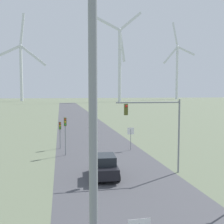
# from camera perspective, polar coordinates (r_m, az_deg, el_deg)

# --- Properties ---
(road_surface) EXTENTS (10.00, 240.00, 0.01)m
(road_surface) POSITION_cam_1_polar(r_m,az_deg,el_deg) (49.29, -5.95, -3.62)
(road_surface) COLOR #47474C
(road_surface) RESTS_ON ground
(streetlamp) EXTENTS (3.24, 0.32, 10.54)m
(streetlamp) POSITION_cam_1_polar(r_m,az_deg,el_deg) (5.27, -4.16, 1.49)
(streetlamp) COLOR gray
(streetlamp) RESTS_ON ground
(stop_sign_far) EXTENTS (0.81, 0.07, 2.67)m
(stop_sign_far) POSITION_cam_1_polar(r_m,az_deg,el_deg) (30.90, 4.09, -4.87)
(stop_sign_far) COLOR gray
(stop_sign_far) RESTS_ON ground
(traffic_light_post_near_left) EXTENTS (0.28, 0.34, 4.10)m
(traffic_light_post_near_left) POSITION_cam_1_polar(r_m,az_deg,el_deg) (28.58, -10.14, -3.39)
(traffic_light_post_near_left) COLOR gray
(traffic_light_post_near_left) RESTS_ON ground
(traffic_light_post_mid_left) EXTENTS (0.28, 0.34, 3.24)m
(traffic_light_post_mid_left) POSITION_cam_1_polar(r_m,az_deg,el_deg) (32.18, -11.26, -3.66)
(traffic_light_post_mid_left) COLOR gray
(traffic_light_post_mid_left) RESTS_ON ground
(traffic_light_mast_overhead) EXTENTS (5.49, 0.35, 6.23)m
(traffic_light_mast_overhead) POSITION_cam_1_polar(r_m,az_deg,el_deg) (21.91, 9.92, -1.77)
(traffic_light_mast_overhead) COLOR gray
(traffic_light_mast_overhead) RESTS_ON ground
(car_approaching) EXTENTS (2.07, 4.21, 1.83)m
(car_approaching) POSITION_cam_1_polar(r_m,az_deg,el_deg) (21.40, -1.55, -11.68)
(car_approaching) COLOR black
(car_approaching) RESTS_ON ground
(wind_turbine_left) EXTENTS (40.63, 11.56, 65.17)m
(wind_turbine_left) POSITION_cam_1_polar(r_m,az_deg,el_deg) (210.88, -19.20, 9.50)
(wind_turbine_left) COLOR silver
(wind_turbine_left) RESTS_ON ground
(wind_turbine_center) EXTENTS (37.59, 9.33, 64.75)m
(wind_turbine_center) POSITION_cam_1_polar(r_m,az_deg,el_deg) (188.24, 1.67, 11.73)
(wind_turbine_center) COLOR silver
(wind_turbine_center) RESTS_ON ground
(wind_turbine_right) EXTENTS (37.34, 11.87, 71.29)m
(wind_turbine_right) POSITION_cam_1_polar(r_m,az_deg,el_deg) (257.62, 13.98, 9.52)
(wind_turbine_right) COLOR silver
(wind_turbine_right) RESTS_ON ground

